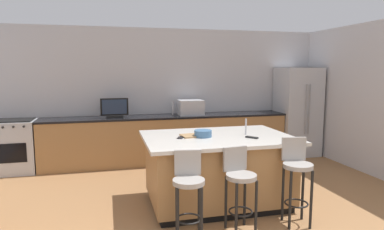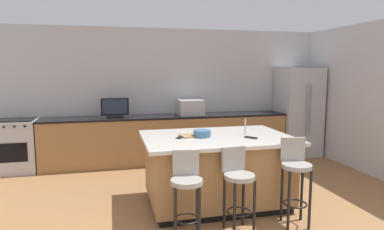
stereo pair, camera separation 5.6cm
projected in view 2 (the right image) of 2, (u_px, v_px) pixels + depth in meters
wall_back at (167, 94)px, 6.88m from camera, size 6.90×0.12×2.62m
counter_back at (168, 139)px, 6.62m from camera, size 4.73×0.62×0.92m
kitchen_island at (216, 169)px, 4.56m from camera, size 1.95×1.35×0.93m
refrigerator at (298, 112)px, 7.15m from camera, size 0.81×0.75×1.85m
range_oven at (16, 146)px, 5.98m from camera, size 0.73×0.63×0.94m
microwave at (191, 107)px, 6.64m from camera, size 0.48×0.36×0.29m
tv_monitor at (115, 109)px, 6.25m from camera, size 0.50×0.16×0.36m
sink_faucet_back at (173, 109)px, 6.66m from camera, size 0.02×0.02×0.24m
sink_faucet_island at (245, 127)px, 4.57m from camera, size 0.02×0.02×0.22m
bar_stool_left at (186, 188)px, 3.59m from camera, size 0.34×0.36×0.95m
bar_stool_center at (238, 182)px, 3.77m from camera, size 0.34×0.36×0.94m
bar_stool_right at (295, 173)px, 3.93m from camera, size 0.34×0.36×1.01m
fruit_bowl at (202, 134)px, 4.44m from camera, size 0.23×0.23×0.09m
cell_phone at (180, 138)px, 4.38m from camera, size 0.13×0.17×0.01m
tv_remote at (251, 137)px, 4.35m from camera, size 0.14×0.16×0.02m
cutting_board at (192, 136)px, 4.49m from camera, size 0.33×0.28×0.02m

